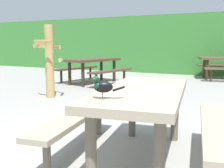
% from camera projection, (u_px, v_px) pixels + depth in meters
% --- Properties ---
extents(ground_plane, '(60.00, 60.00, 0.00)m').
position_uv_depth(ground_plane, '(131.00, 164.00, 2.65)').
color(ground_plane, gray).
extents(hedge_wall, '(28.00, 1.56, 2.32)m').
position_uv_depth(hedge_wall, '(221.00, 44.00, 10.37)').
color(hedge_wall, '#387A33').
rests_on(hedge_wall, ground).
extents(picnic_table_foreground, '(1.93, 1.96, 0.74)m').
position_uv_depth(picnic_table_foreground, '(142.00, 107.00, 2.66)').
color(picnic_table_foreground, gray).
rests_on(picnic_table_foreground, ground).
extents(bird_grackle, '(0.26, 0.16, 0.18)m').
position_uv_depth(bird_grackle, '(102.00, 86.00, 2.12)').
color(bird_grackle, black).
rests_on(bird_grackle, picnic_table_foreground).
extents(picnic_table_mid_right, '(1.98, 2.01, 0.74)m').
position_uv_depth(picnic_table_mid_right, '(93.00, 65.00, 8.09)').
color(picnic_table_mid_right, '#473828').
rests_on(picnic_table_mid_right, ground).
extents(stalk_post_left_side, '(0.59, 0.62, 1.59)m').
position_uv_depth(stalk_post_left_side, '(49.00, 61.00, 5.86)').
color(stalk_post_left_side, tan).
rests_on(stalk_post_left_side, ground).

